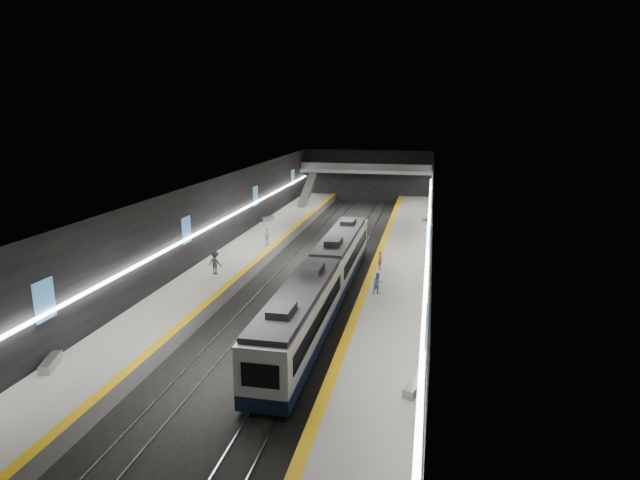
% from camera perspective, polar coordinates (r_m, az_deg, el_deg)
% --- Properties ---
extents(ground, '(70.00, 70.00, 0.00)m').
position_cam_1_polar(ground, '(51.12, 0.27, -2.39)').
color(ground, black).
rests_on(ground, ground).
extents(ceiling, '(20.00, 70.00, 0.04)m').
position_cam_1_polar(ceiling, '(49.47, 0.28, 6.54)').
color(ceiling, beige).
rests_on(ceiling, wall_left).
extents(wall_left, '(0.04, 70.00, 8.00)m').
position_cam_1_polar(wall_left, '(53.01, -10.39, 2.42)').
color(wall_left, black).
rests_on(wall_left, ground).
extents(wall_right, '(0.04, 70.00, 8.00)m').
position_cam_1_polar(wall_right, '(49.18, 11.77, 1.46)').
color(wall_right, black).
rests_on(wall_right, ground).
extents(wall_back, '(20.00, 0.04, 8.00)m').
position_cam_1_polar(wall_back, '(84.28, 5.07, 6.83)').
color(wall_back, black).
rests_on(wall_back, ground).
extents(wall_front, '(20.00, 0.04, 8.00)m').
position_cam_1_polar(wall_front, '(19.36, -22.30, -19.69)').
color(wall_front, black).
rests_on(wall_front, ground).
extents(platform_left, '(5.00, 70.00, 1.00)m').
position_cam_1_polar(platform_left, '(52.94, -7.71, -1.38)').
color(platform_left, slate).
rests_on(platform_left, ground).
extents(tile_surface_left, '(5.00, 70.00, 0.02)m').
position_cam_1_polar(tile_surface_left, '(52.81, -7.73, -0.85)').
color(tile_surface_left, '#ACACA7').
rests_on(tile_surface_left, platform_left).
extents(tactile_strip_left, '(0.60, 70.00, 0.02)m').
position_cam_1_polar(tactile_strip_left, '(52.13, -5.45, -0.97)').
color(tactile_strip_left, yellow).
rests_on(tactile_strip_left, platform_left).
extents(platform_right, '(5.00, 70.00, 1.00)m').
position_cam_1_polar(platform_right, '(50.09, 8.71, -2.31)').
color(platform_right, slate).
rests_on(platform_right, ground).
extents(tile_surface_right, '(5.00, 70.00, 0.02)m').
position_cam_1_polar(tile_surface_right, '(49.95, 8.73, -1.75)').
color(tile_surface_right, '#ACACA7').
rests_on(tile_surface_right, platform_right).
extents(tactile_strip_right, '(0.60, 70.00, 0.02)m').
position_cam_1_polar(tactile_strip_right, '(50.10, 6.22, -1.61)').
color(tactile_strip_right, yellow).
rests_on(tactile_strip_right, platform_right).
extents(rails, '(6.52, 70.00, 0.12)m').
position_cam_1_polar(rails, '(51.11, 0.27, -2.33)').
color(rails, gray).
rests_on(rails, ground).
extents(train, '(2.69, 30.04, 3.60)m').
position_cam_1_polar(train, '(39.07, 0.44, -4.23)').
color(train, '#0E1833').
rests_on(train, ground).
extents(ad_posters, '(19.94, 53.50, 2.20)m').
position_cam_1_polar(ad_posters, '(51.00, 0.50, 2.78)').
color(ad_posters, teal).
rests_on(ad_posters, wall_left).
extents(cove_light_left, '(0.25, 68.60, 0.12)m').
position_cam_1_polar(cove_light_left, '(52.98, -10.18, 2.20)').
color(cove_light_left, white).
rests_on(cove_light_left, wall_left).
extents(cove_light_right, '(0.25, 68.60, 0.12)m').
position_cam_1_polar(cove_light_right, '(49.22, 11.52, 1.25)').
color(cove_light_right, white).
rests_on(cove_light_right, wall_right).
extents(mezzanine_bridge, '(20.00, 3.00, 1.50)m').
position_cam_1_polar(mezzanine_bridge, '(82.12, 4.91, 7.37)').
color(mezzanine_bridge, gray).
rests_on(mezzanine_bridge, wall_left).
extents(escalator, '(1.20, 7.50, 3.92)m').
position_cam_1_polar(escalator, '(76.92, -1.34, 5.37)').
color(escalator, '#99999E').
rests_on(escalator, platform_left).
extents(bench_left_near, '(1.17, 2.08, 0.49)m').
position_cam_1_polar(bench_left_near, '(32.39, -26.79, -11.60)').
color(bench_left_near, '#99999E').
rests_on(bench_left_near, platform_left).
extents(bench_left_far, '(1.31, 2.05, 0.49)m').
position_cam_1_polar(bench_left_far, '(65.24, -5.66, 2.27)').
color(bench_left_far, '#99999E').
rests_on(bench_left_far, platform_left).
extents(bench_right_near, '(1.11, 2.02, 0.48)m').
position_cam_1_polar(bench_right_near, '(27.25, 10.04, -15.15)').
color(bench_right_near, '#99999E').
rests_on(bench_right_near, platform_right).
extents(bench_right_far, '(1.12, 1.78, 0.42)m').
position_cam_1_polar(bench_right_far, '(66.27, 11.31, 2.22)').
color(bench_right_far, '#99999E').
rests_on(bench_right_far, platform_right).
extents(passenger_right_a, '(0.37, 0.56, 1.55)m').
position_cam_1_polar(passenger_right_a, '(45.67, 6.44, -2.17)').
color(passenger_right_a, '#C6684A').
rests_on(passenger_right_a, platform_right).
extents(passenger_right_b, '(1.02, 0.99, 1.66)m').
position_cam_1_polar(passenger_right_b, '(39.53, 6.20, -4.66)').
color(passenger_right_b, teal).
rests_on(passenger_right_b, platform_right).
extents(passenger_left_a, '(0.56, 1.10, 1.80)m').
position_cam_1_polar(passenger_left_a, '(53.33, -5.63, 0.35)').
color(passenger_left_a, silver).
rests_on(passenger_left_a, platform_left).
extents(passenger_left_b, '(1.39, 1.00, 1.95)m').
position_cam_1_polar(passenger_left_b, '(44.78, -11.12, -2.41)').
color(passenger_left_b, '#38383F').
rests_on(passenger_left_b, platform_left).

